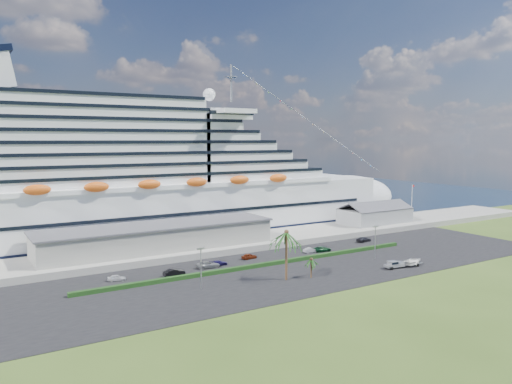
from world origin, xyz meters
TOP-DOWN VIEW (x-y plane):
  - ground at (0.00, 0.00)m, footprint 420.00×420.00m
  - asphalt_lot at (0.00, 11.00)m, footprint 140.00×38.00m
  - wharf at (0.00, 40.00)m, footprint 240.00×20.00m
  - water at (0.00, 130.00)m, footprint 420.00×160.00m
  - cruise_ship at (-21.53, 64.00)m, footprint 191.00×38.00m
  - terminal_building at (-25.00, 40.00)m, footprint 61.00×15.00m
  - port_shed at (52.00, 40.00)m, footprint 24.00×12.31m
  - flagpole at (70.04, 40.00)m, footprint 1.08×0.16m
  - hedge at (-8.00, 16.00)m, footprint 88.00×1.10m
  - lamp_post_left at (-28.00, 8.00)m, footprint 1.60×0.35m
  - lamp_post_right at (20.00, 8.00)m, footprint 1.60×0.35m
  - palm_tall at (-10.00, 4.00)m, footprint 8.82×8.82m
  - palm_short at (-4.50, 2.50)m, footprint 3.53×3.53m
  - parked_car_0 at (-40.89, 22.25)m, footprint 4.05×2.46m
  - parked_car_1 at (-29.13, 19.34)m, footprint 4.83×1.73m
  - parked_car_2 at (-19.68, 21.70)m, footprint 5.60×2.90m
  - parked_car_3 at (-16.56, 22.37)m, footprint 4.31×1.92m
  - parked_car_4 at (-7.11, 24.16)m, footprint 4.11×1.86m
  - parked_car_5 at (10.29, 21.63)m, footprint 4.05×1.90m
  - parked_car_6 at (13.72, 21.01)m, footprint 5.12×2.64m
  - parked_car_7 at (32.03, 24.48)m, footprint 5.22×2.55m
  - pickup_truck at (16.83, -1.34)m, footprint 5.19×2.33m
  - boat_trailer at (22.29, -2.27)m, footprint 6.36×4.51m

SIDE VIEW (x-z plane):
  - ground at x=0.00m, z-range 0.00..0.00m
  - water at x=0.00m, z-range 0.00..0.02m
  - asphalt_lot at x=0.00m, z-range 0.00..0.12m
  - hedge at x=-8.00m, z-range 0.12..1.02m
  - parked_car_3 at x=-16.56m, z-range 0.12..1.35m
  - parked_car_5 at x=10.29m, z-range 0.12..1.40m
  - parked_car_0 at x=-40.89m, z-range 0.12..1.41m
  - parked_car_4 at x=-7.11m, z-range 0.12..1.49m
  - parked_car_6 at x=13.72m, z-range 0.12..1.50m
  - parked_car_7 at x=32.03m, z-range 0.12..1.58m
  - parked_car_2 at x=-19.68m, z-range 0.12..1.63m
  - wharf at x=0.00m, z-range 0.00..1.80m
  - parked_car_1 at x=-29.13m, z-range 0.12..1.71m
  - pickup_truck at x=16.83m, z-range 0.21..1.98m
  - boat_trailer at x=22.29m, z-range 0.41..2.19m
  - palm_short at x=-4.50m, z-range 1.38..5.95m
  - port_shed at x=52.00m, z-range 0.71..8.08m
  - terminal_building at x=-25.00m, z-range 1.86..8.16m
  - lamp_post_left at x=-28.00m, z-range 1.21..9.48m
  - lamp_post_right at x=20.00m, z-range 1.21..9.48m
  - flagpole at x=70.04m, z-range 2.27..14.27m
  - palm_tall at x=-10.00m, z-range 3.64..14.77m
  - cruise_ship at x=-21.53m, z-range -10.31..43.69m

